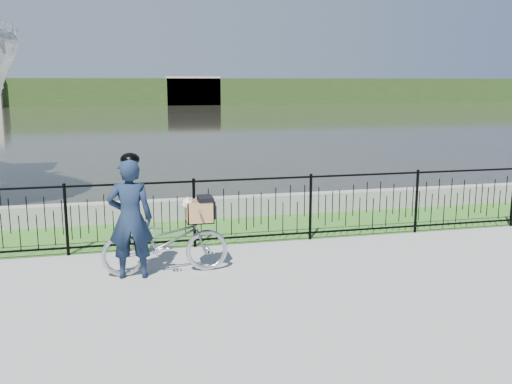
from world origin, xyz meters
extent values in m
plane|color=gray|center=(0.00, 0.00, 0.00)|extent=(120.00, 120.00, 0.00)
cube|color=#326720|center=(0.00, 2.60, 0.00)|extent=(60.00, 2.00, 0.01)
plane|color=black|center=(0.00, 33.00, 0.00)|extent=(120.00, 120.00, 0.00)
cube|color=gray|center=(0.00, 3.60, 0.20)|extent=(60.00, 0.30, 0.40)
cube|color=#284119|center=(0.00, 60.00, 1.50)|extent=(120.00, 6.00, 3.00)
cube|color=#B2A18F|center=(6.00, 58.50, 1.60)|extent=(6.00, 3.00, 3.20)
imported|color=#ADB2B9|center=(-1.57, 0.40, 0.47)|extent=(1.78, 0.62, 0.94)
cube|color=black|center=(-1.07, 0.40, 0.72)|extent=(0.38, 0.18, 0.02)
cube|color=#A3784B|center=(-1.07, 0.40, 0.73)|extent=(0.37, 0.32, 0.01)
cube|color=#A3784B|center=(-1.07, 0.55, 0.88)|extent=(0.37, 0.01, 0.31)
cube|color=#A3784B|center=(-1.07, 0.25, 0.88)|extent=(0.37, 0.01, 0.31)
cube|color=#A3784B|center=(-0.89, 0.40, 0.88)|extent=(0.01, 0.32, 0.31)
cube|color=#A3784B|center=(-1.25, 0.40, 0.88)|extent=(0.02, 0.32, 0.31)
cube|color=black|center=(-0.99, 0.40, 1.06)|extent=(0.21, 0.34, 0.06)
cube|color=black|center=(-0.87, 0.40, 0.91)|extent=(0.02, 0.34, 0.25)
ellipsoid|color=silver|center=(-1.09, 0.40, 0.85)|extent=(0.31, 0.22, 0.20)
sphere|color=silver|center=(-1.23, 0.38, 1.01)|extent=(0.15, 0.15, 0.15)
sphere|color=silver|center=(-1.28, 0.36, 0.98)|extent=(0.07, 0.07, 0.07)
sphere|color=black|center=(-1.31, 0.35, 0.98)|extent=(0.02, 0.02, 0.02)
cone|color=olive|center=(-1.23, 0.44, 1.07)|extent=(0.06, 0.08, 0.08)
cone|color=olive|center=(-1.21, 0.34, 1.07)|extent=(0.06, 0.08, 0.08)
imported|color=#131F35|center=(-2.04, 0.33, 0.84)|extent=(0.65, 0.46, 1.68)
ellipsoid|color=black|center=(-2.04, 0.33, 1.66)|extent=(0.26, 0.29, 0.18)
camera|label=1|loc=(-2.10, -7.47, 2.70)|focal=40.00mm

